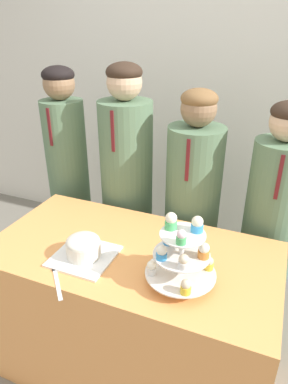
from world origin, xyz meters
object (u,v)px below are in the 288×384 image
Objects in this scene: round_cake at (84,248)px; student_2 at (191,220)px; student_0 at (70,188)px; cake_knife at (55,272)px; student_1 at (127,199)px; cupcake_stand at (181,252)px; student_3 at (267,237)px.

round_cake is 0.18× the size of student_2.
student_0 is at bearing -180.00° from student_2.
cake_knife is 0.81m from student_1.
cake_knife is 0.14× the size of student_2.
student_2 reaches higher than cupcake_stand.
cake_knife is at bearing -59.74° from student_0.
cupcake_stand is at bearing -50.43° from student_1.
student_0 is at bearing 128.24° from round_cake.
student_0 is 1.07× the size of student_3.
cupcake_stand is 0.76m from student_3.
cake_knife is 0.13× the size of student_1.
student_2 is at bearing 65.42° from round_cake.
cupcake_stand is 0.21× the size of student_2.
student_0 reaches higher than round_cake.
student_0 reaches higher than student_3.
cake_knife is 1.13m from student_3.
cupcake_stand is 0.87m from student_1.
student_3 is at bearing 92.77° from cake_knife.
student_3 reaches higher than round_cake.
student_0 is 1.26m from student_3.
student_2 reaches higher than cake_knife.
student_1 is at bearing 180.00° from student_3.
cake_knife is 0.69× the size of cupcake_stand.
student_0 is 0.83m from student_2.
student_0 is (-0.53, 0.67, -0.10)m from round_cake.
student_1 reaches higher than student_0.
cupcake_stand is (0.44, 0.01, 0.09)m from round_cake.
student_1 is at bearing 180.00° from student_2.
student_1 is at bearing 99.01° from round_cake.
round_cake is 0.17× the size of student_0.
student_1 is (0.42, 0.00, -0.00)m from student_0.
cake_knife is at bearing -112.92° from round_cake.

